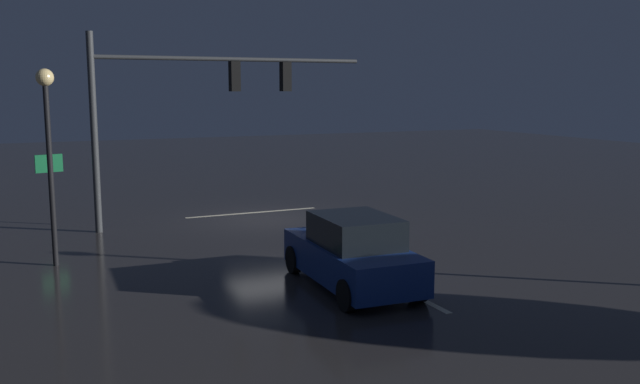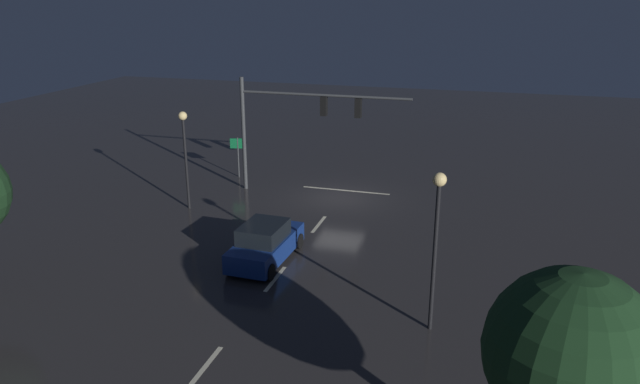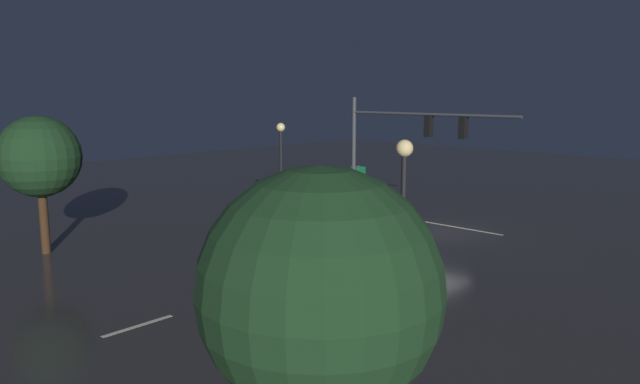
# 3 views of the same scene
# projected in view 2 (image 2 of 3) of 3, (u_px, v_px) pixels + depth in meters

# --- Properties ---
(ground_plane) EXTENTS (80.00, 80.00, 0.00)m
(ground_plane) POSITION_uv_depth(u_px,v_px,m) (340.00, 198.00, 32.28)
(ground_plane) COLOR #2D2B2B
(traffic_signal_assembly) EXTENTS (9.33, 0.47, 6.29)m
(traffic_signal_assembly) POSITION_uv_depth(u_px,v_px,m) (297.00, 116.00, 31.71)
(traffic_signal_assembly) COLOR #383A3D
(traffic_signal_assembly) RESTS_ON ground_plane
(lane_dash_far) EXTENTS (0.16, 2.20, 0.01)m
(lane_dash_far) POSITION_uv_depth(u_px,v_px,m) (319.00, 224.00, 28.64)
(lane_dash_far) COLOR beige
(lane_dash_far) RESTS_ON ground_plane
(lane_dash_mid) EXTENTS (0.16, 2.20, 0.01)m
(lane_dash_mid) POSITION_uv_depth(u_px,v_px,m) (275.00, 279.00, 23.18)
(lane_dash_mid) COLOR beige
(lane_dash_mid) RESTS_ON ground_plane
(lane_dash_near) EXTENTS (0.16, 2.20, 0.01)m
(lane_dash_near) POSITION_uv_depth(u_px,v_px,m) (205.00, 367.00, 17.72)
(lane_dash_near) COLOR beige
(lane_dash_near) RESTS_ON ground_plane
(stop_bar) EXTENTS (5.00, 0.16, 0.01)m
(stop_bar) POSITION_uv_depth(u_px,v_px,m) (346.00, 190.00, 33.52)
(stop_bar) COLOR beige
(stop_bar) RESTS_ON ground_plane
(car_approaching) EXTENTS (2.05, 4.43, 1.70)m
(car_approaching) POSITION_uv_depth(u_px,v_px,m) (265.00, 243.00, 24.48)
(car_approaching) COLOR navy
(car_approaching) RESTS_ON ground_plane
(street_lamp_left_kerb) EXTENTS (0.44, 0.44, 5.41)m
(street_lamp_left_kerb) POSITION_uv_depth(u_px,v_px,m) (437.00, 223.00, 18.57)
(street_lamp_left_kerb) COLOR black
(street_lamp_left_kerb) RESTS_ON ground_plane
(street_lamp_right_kerb) EXTENTS (0.44, 0.44, 5.04)m
(street_lamp_right_kerb) POSITION_uv_depth(u_px,v_px,m) (185.00, 141.00, 29.69)
(street_lamp_right_kerb) COLOR black
(street_lamp_right_kerb) RESTS_ON ground_plane
(route_sign) EXTENTS (0.89, 0.28, 2.42)m
(route_sign) POSITION_uv_depth(u_px,v_px,m) (238.00, 149.00, 35.49)
(route_sign) COLOR #383A3D
(route_sign) RESTS_ON ground_plane
(tree_left_near) EXTENTS (3.46, 3.46, 5.62)m
(tree_left_near) POSITION_uv_depth(u_px,v_px,m) (571.00, 354.00, 11.65)
(tree_left_near) COLOR #382314
(tree_left_near) RESTS_ON ground_plane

